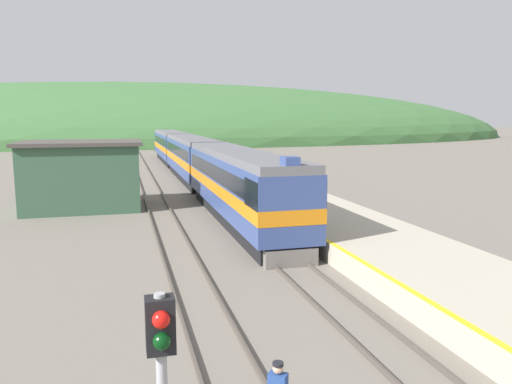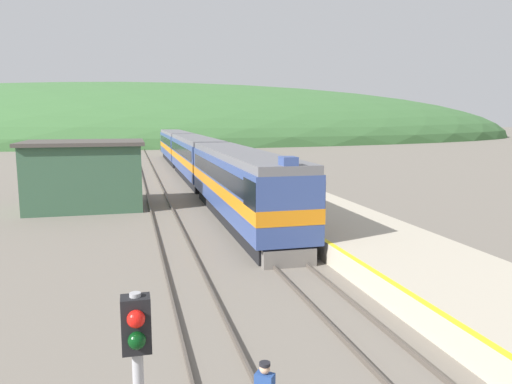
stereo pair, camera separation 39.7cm
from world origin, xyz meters
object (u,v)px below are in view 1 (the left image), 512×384
at_px(express_train_lead_car, 239,183).
at_px(carriage_third, 171,145).
at_px(signal_post_siding, 162,383).
at_px(carriage_second, 191,157).

bearing_deg(express_train_lead_car, carriage_third, 90.00).
distance_m(express_train_lead_car, signal_post_siding, 23.50).
distance_m(carriage_second, carriage_third, 20.79).
bearing_deg(express_train_lead_car, carriage_second, 90.00).
relative_size(express_train_lead_car, carriage_third, 0.98).
distance_m(express_train_lead_car, carriage_third, 41.67).
xyz_separation_m(express_train_lead_car, signal_post_siding, (-6.34, -22.61, 0.61)).
distance_m(carriage_second, signal_post_siding, 43.95).
distance_m(express_train_lead_car, carriage_second, 20.87).
bearing_deg(carriage_third, express_train_lead_car, -90.00).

